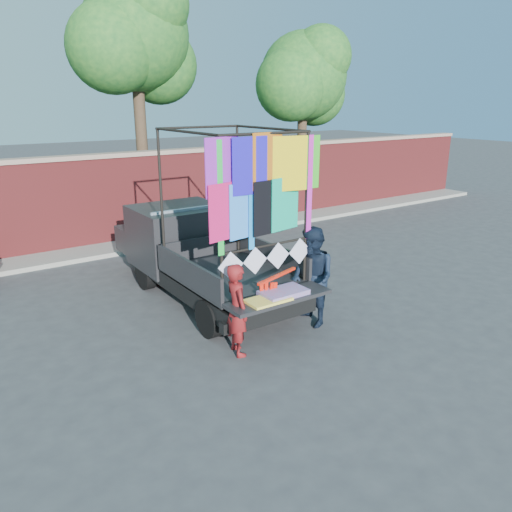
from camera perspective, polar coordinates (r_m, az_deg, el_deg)
ground at (r=9.56m, az=1.53°, el=-7.57°), size 90.00×90.00×0.00m
brick_wall at (r=15.14m, az=-14.34°, el=6.58°), size 30.00×0.45×2.61m
curb at (r=14.79m, az=-13.01°, el=1.37°), size 30.00×1.20×0.12m
tree_mid at (r=16.39m, az=-13.48°, el=22.81°), size 4.20×3.30×7.73m
tree_right at (r=19.71m, az=5.64°, el=19.44°), size 4.20×3.30×6.62m
pickup_truck at (r=10.93m, az=-7.37°, el=0.59°), size 2.25×5.65×3.56m
woman at (r=8.16m, az=-2.15°, el=-6.14°), size 0.47×0.63×1.56m
man at (r=9.21m, az=6.44°, el=-2.43°), size 0.82×0.99×1.86m
streamer_bundle at (r=8.55m, az=1.85°, el=-3.80°), size 1.02×0.37×0.72m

